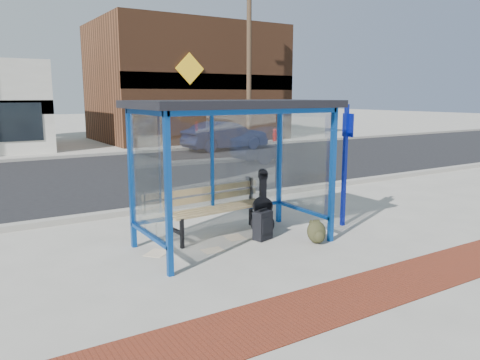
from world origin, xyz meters
TOP-DOWN VIEW (x-y plane):
  - ground at (0.00, 0.00)m, footprint 120.00×120.00m
  - brick_paver_strip at (0.00, -2.60)m, footprint 60.00×1.00m
  - curb_near at (0.00, 2.90)m, footprint 60.00×0.25m
  - street_asphalt at (0.00, 8.00)m, footprint 60.00×10.00m
  - curb_far at (0.00, 13.10)m, footprint 60.00×0.25m
  - far_sidewalk at (0.00, 15.00)m, footprint 60.00×4.00m
  - bus_shelter at (0.00, 0.07)m, footprint 3.30×1.80m
  - storefront_brown at (8.00, 18.49)m, footprint 10.00×7.08m
  - tree_right at (12.50, 22.00)m, footprint 3.60×3.60m
  - utility_pole_east at (9.00, 13.40)m, footprint 1.60×0.24m
  - bench at (0.02, 0.62)m, footprint 2.04×0.66m
  - guitar_bag at (0.71, 0.17)m, footprint 0.43×0.24m
  - suitcase at (0.55, -0.06)m, footprint 0.36×0.28m
  - backpack at (1.22, -0.72)m, footprint 0.39×0.37m
  - sign_post at (2.41, -0.12)m, footprint 0.10×0.29m
  - newspaper_a at (-1.30, 0.24)m, footprint 0.50×0.49m
  - newspaper_b at (-0.47, -0.11)m, footprint 0.35×0.28m
  - newspaper_c at (0.20, 0.31)m, footprint 0.35×0.42m
  - parked_car at (6.90, 12.17)m, footprint 4.10×1.67m
  - fire_hydrant at (11.03, 13.94)m, footprint 0.33×0.22m

SIDE VIEW (x-z plane):
  - ground at x=0.00m, z-range 0.00..0.00m
  - street_asphalt at x=0.00m, z-range 0.00..0.00m
  - newspaper_b at x=-0.47m, z-range 0.00..0.01m
  - newspaper_c at x=0.20m, z-range 0.00..0.01m
  - newspaper_a at x=-1.30m, z-range 0.00..0.01m
  - far_sidewalk at x=0.00m, z-range 0.00..0.01m
  - brick_paver_strip at x=0.00m, z-range 0.00..0.01m
  - curb_near at x=0.00m, z-range 0.00..0.12m
  - curb_far at x=0.00m, z-range 0.00..0.12m
  - backpack at x=1.22m, z-range -0.01..0.39m
  - suitcase at x=0.55m, z-range -0.02..0.54m
  - fire_hydrant at x=11.03m, z-range 0.03..0.76m
  - guitar_bag at x=0.71m, z-range -0.15..0.99m
  - bench at x=0.02m, z-range 0.06..1.01m
  - parked_car at x=6.90m, z-range 0.00..1.32m
  - sign_post at x=2.41m, z-range 0.15..2.48m
  - bus_shelter at x=0.00m, z-range 0.86..3.28m
  - storefront_brown at x=8.00m, z-range 0.00..6.40m
  - utility_pole_east at x=9.00m, z-range 0.11..8.11m
  - tree_right at x=12.50m, z-range 1.94..8.97m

